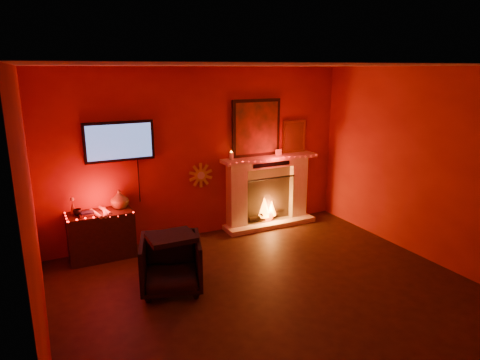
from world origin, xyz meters
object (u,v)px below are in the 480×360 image
Objects in this scene: tv at (119,142)px; sunburst_clock at (201,175)px; fireplace at (267,184)px; armchair at (171,264)px; console_table at (102,232)px.

tv is 1.41m from sunburst_clock.
armchair is (-2.21, -1.47, -0.38)m from fireplace.
sunburst_clock is (-1.19, 0.09, 0.28)m from fireplace.
tv reaches higher than sunburst_clock.
tv is 1.65× the size of armchair.
console_table is 1.28× the size of armchair.
console_table is (-2.81, -0.13, -0.34)m from fireplace.
fireplace is 5.45× the size of sunburst_clock.
tv is 1.33m from console_table.
armchair is (0.23, -1.53, -1.31)m from tv.
fireplace is 2.27× the size of console_table.
fireplace is 1.76× the size of tv.
fireplace is 2.91× the size of armchair.
fireplace reaches higher than armchair.
armchair is at bearing -146.32° from fireplace.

